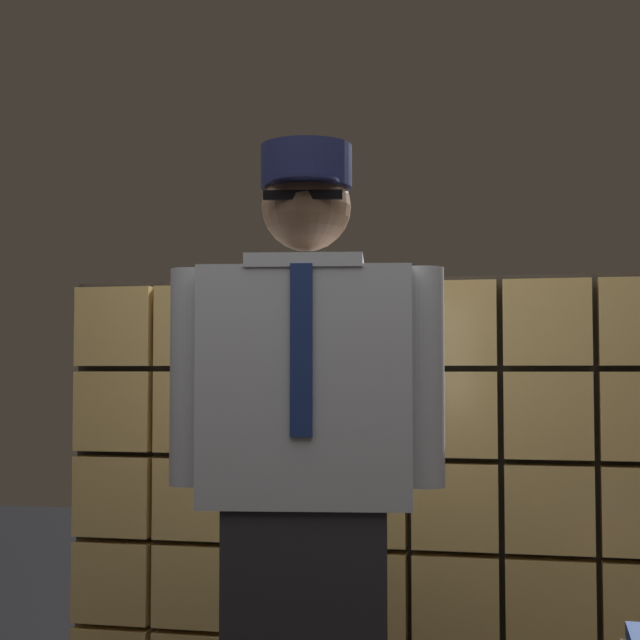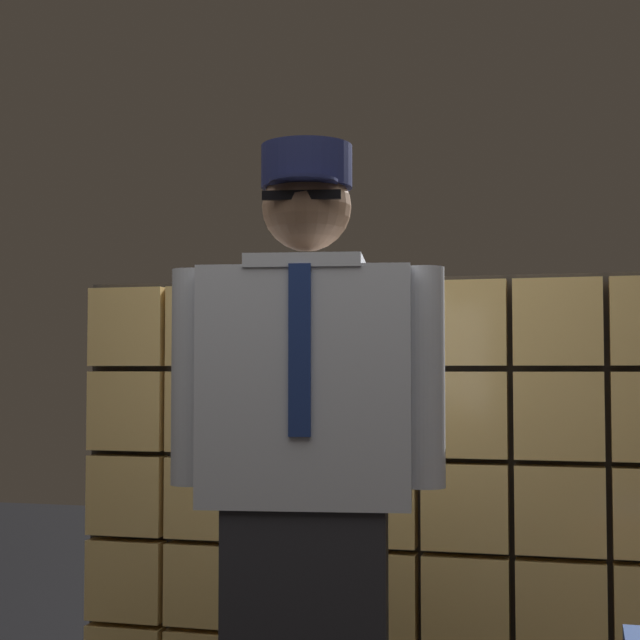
% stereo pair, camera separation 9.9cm
% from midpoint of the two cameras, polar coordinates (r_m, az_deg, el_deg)
% --- Properties ---
extents(glass_block_wall, '(2.18, 0.10, 1.57)m').
position_cam_midpoint_polar(glass_block_wall, '(3.38, 1.86, -10.80)').
color(glass_block_wall, '#F2C672').
rests_on(glass_block_wall, ground).
extents(standing_person, '(0.73, 0.35, 1.81)m').
position_cam_midpoint_polar(standing_person, '(2.53, -1.96, -9.27)').
color(standing_person, '#28282D').
rests_on(standing_person, ground).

